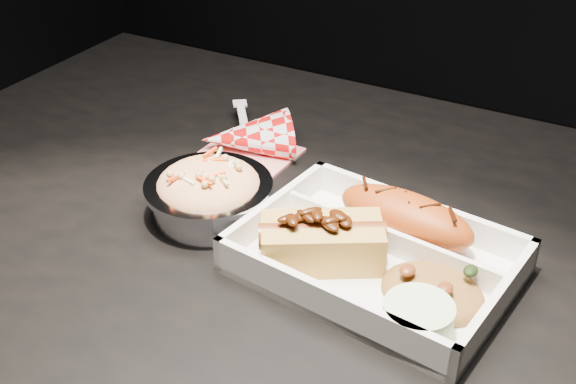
# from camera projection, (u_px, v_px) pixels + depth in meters

# --- Properties ---
(dining_table) EXTENTS (1.20, 0.80, 0.75)m
(dining_table) POSITION_uv_depth(u_px,v_px,m) (335.00, 326.00, 0.76)
(dining_table) COLOR black
(dining_table) RESTS_ON ground
(food_tray) EXTENTS (0.27, 0.21, 0.04)m
(food_tray) POSITION_uv_depth(u_px,v_px,m) (376.00, 261.00, 0.69)
(food_tray) COLOR silver
(food_tray) RESTS_ON dining_table
(fried_pastry) EXTENTS (0.15, 0.08, 0.05)m
(fried_pastry) POSITION_uv_depth(u_px,v_px,m) (405.00, 217.00, 0.72)
(fried_pastry) COLOR #9E3D0F
(fried_pastry) RESTS_ON food_tray
(hotdog) EXTENTS (0.13, 0.11, 0.06)m
(hotdog) POSITION_uv_depth(u_px,v_px,m) (322.00, 239.00, 0.68)
(hotdog) COLOR #C09341
(hotdog) RESTS_ON food_tray
(fried_rice_mound) EXTENTS (0.11, 0.09, 0.03)m
(fried_rice_mound) POSITION_uv_depth(u_px,v_px,m) (434.00, 283.00, 0.64)
(fried_rice_mound) COLOR #925E2A
(fried_rice_mound) RESTS_ON food_tray
(cupcake_liner) EXTENTS (0.06, 0.06, 0.03)m
(cupcake_liner) POSITION_uv_depth(u_px,v_px,m) (418.00, 319.00, 0.60)
(cupcake_liner) COLOR beige
(cupcake_liner) RESTS_ON food_tray
(foil_coleslaw_cup) EXTENTS (0.14, 0.14, 0.07)m
(foil_coleslaw_cup) POSITION_uv_depth(u_px,v_px,m) (209.00, 191.00, 0.76)
(foil_coleslaw_cup) COLOR silver
(foil_coleslaw_cup) RESTS_ON dining_table
(napkin_fork) EXTENTS (0.15, 0.16, 0.10)m
(napkin_fork) POSITION_uv_depth(u_px,v_px,m) (246.00, 138.00, 0.89)
(napkin_fork) COLOR red
(napkin_fork) RESTS_ON dining_table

